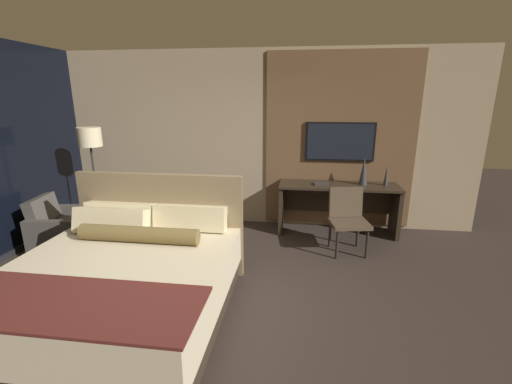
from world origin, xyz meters
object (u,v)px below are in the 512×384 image
(armchair_by_window, at_px, (65,231))
(tv, at_px, (340,142))
(bed, at_px, (123,282))
(floor_lamp, at_px, (91,146))
(vase_short, at_px, (386,176))
(book, at_px, (321,184))
(desk, at_px, (338,200))
(vase_tall, at_px, (364,171))
(desk_chair, at_px, (347,215))

(armchair_by_window, bearing_deg, tv, -79.40)
(bed, distance_m, floor_lamp, 2.65)
(vase_short, relative_size, book, 1.30)
(bed, xyz_separation_m, desk, (2.24, 2.49, 0.17))
(armchair_by_window, relative_size, floor_lamp, 0.53)
(vase_tall, height_order, vase_short, vase_tall)
(bed, height_order, tv, tv)
(vase_short, bearing_deg, floor_lamp, -173.18)
(tv, relative_size, book, 4.52)
(bed, relative_size, desk_chair, 2.37)
(desk, distance_m, vase_tall, 0.59)
(desk, distance_m, vase_short, 0.80)
(floor_lamp, xyz_separation_m, vase_tall, (4.06, 0.54, -0.38))
(armchair_by_window, relative_size, vase_tall, 2.05)
(desk_chair, xyz_separation_m, book, (-0.34, 0.59, 0.28))
(tv, height_order, floor_lamp, tv)
(desk_chair, distance_m, book, 0.73)
(floor_lamp, bearing_deg, desk_chair, -2.27)
(armchair_by_window, xyz_separation_m, floor_lamp, (0.14, 0.63, 1.12))
(bed, distance_m, desk, 3.35)
(desk_chair, height_order, armchair_by_window, desk_chair)
(armchair_by_window, distance_m, vase_short, 4.72)
(bed, bearing_deg, tv, 50.46)
(bed, bearing_deg, book, 50.70)
(bed, relative_size, vase_tall, 4.90)
(vase_tall, xyz_separation_m, book, (-0.63, -0.10, -0.20))
(tv, height_order, armchair_by_window, tv)
(desk, relative_size, floor_lamp, 1.10)
(bed, bearing_deg, armchair_by_window, 140.02)
(desk, xyz_separation_m, vase_short, (0.69, 0.01, 0.41))
(desk_chair, xyz_separation_m, vase_short, (0.62, 0.67, 0.42))
(tv, bearing_deg, bed, -129.54)
(desk, xyz_separation_m, floor_lamp, (-3.70, -0.52, 0.85))
(desk_chair, bearing_deg, tv, 84.68)
(bed, relative_size, desk, 1.16)
(armchair_by_window, height_order, vase_tall, vase_tall)
(desk_chair, bearing_deg, vase_tall, 57.28)
(floor_lamp, xyz_separation_m, book, (3.43, 0.44, -0.58))
(desk, bearing_deg, floor_lamp, -172.07)
(desk, xyz_separation_m, tv, (-0.00, 0.23, 0.87))
(armchair_by_window, bearing_deg, bed, -139.03)
(desk, relative_size, desk_chair, 2.05)
(floor_lamp, distance_m, book, 3.51)
(bed, height_order, vase_tall, bed)
(armchair_by_window, xyz_separation_m, vase_short, (4.53, 1.15, 0.68))
(bed, relative_size, armchair_by_window, 2.39)
(book, bearing_deg, bed, -129.30)
(desk, relative_size, vase_tall, 4.24)
(bed, height_order, floor_lamp, floor_lamp)
(floor_lamp, bearing_deg, book, 7.26)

